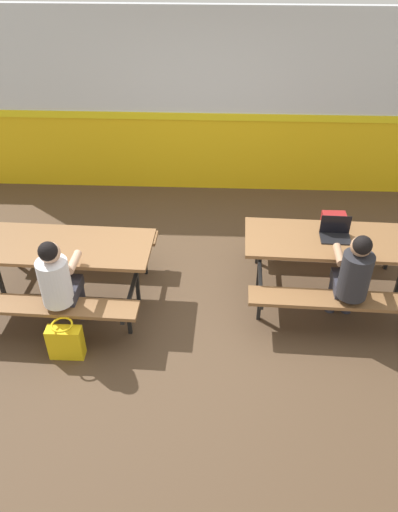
{
  "coord_description": "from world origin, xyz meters",
  "views": [
    {
      "loc": [
        0.19,
        -4.27,
        3.75
      ],
      "look_at": [
        0.0,
        0.1,
        0.55
      ],
      "focal_mm": 35.05,
      "sensor_mm": 36.0,
      "label": 1
    }
  ],
  "objects_px": {
    "picnic_table_right": "(333,252)",
    "tote_bag_bright": "(66,342)",
    "laptop_dark": "(335,234)",
    "satchel_spare": "(332,228)",
    "student_further": "(353,274)",
    "student_nearer": "(58,280)",
    "picnic_table_left": "(63,257)"
  },
  "relations": [
    {
      "from": "picnic_table_left",
      "to": "laptop_dark",
      "type": "height_order",
      "value": "laptop_dark"
    },
    {
      "from": "tote_bag_bright",
      "to": "laptop_dark",
      "type": "bearing_deg",
      "value": 22.66
    },
    {
      "from": "student_further",
      "to": "tote_bag_bright",
      "type": "relative_size",
      "value": 2.81
    },
    {
      "from": "student_further",
      "to": "satchel_spare",
      "type": "height_order",
      "value": "student_further"
    },
    {
      "from": "laptop_dark",
      "to": "satchel_spare",
      "type": "bearing_deg",
      "value": 77.49
    },
    {
      "from": "student_nearer",
      "to": "satchel_spare",
      "type": "relative_size",
      "value": 2.74
    },
    {
      "from": "tote_bag_bright",
      "to": "student_further",
      "type": "bearing_deg",
      "value": 10.9
    },
    {
      "from": "student_nearer",
      "to": "picnic_table_right",
      "type": "bearing_deg",
      "value": 15.65
    },
    {
      "from": "picnic_table_right",
      "to": "tote_bag_bright",
      "type": "relative_size",
      "value": 4.55
    },
    {
      "from": "student_nearer",
      "to": "tote_bag_bright",
      "type": "bearing_deg",
      "value": -77.31
    },
    {
      "from": "student_nearer",
      "to": "satchel_spare",
      "type": "height_order",
      "value": "student_nearer"
    },
    {
      "from": "satchel_spare",
      "to": "student_further",
      "type": "bearing_deg",
      "value": -95.08
    },
    {
      "from": "picnic_table_right",
      "to": "laptop_dark",
      "type": "relative_size",
      "value": 5.98
    },
    {
      "from": "picnic_table_right",
      "to": "tote_bag_bright",
      "type": "distance_m",
      "value": 2.96
    },
    {
      "from": "student_nearer",
      "to": "laptop_dark",
      "type": "bearing_deg",
      "value": 16.39
    },
    {
      "from": "picnic_table_right",
      "to": "student_nearer",
      "type": "xyz_separation_m",
      "value": [
        -2.8,
        -0.78,
        0.13
      ]
    },
    {
      "from": "picnic_table_left",
      "to": "tote_bag_bright",
      "type": "bearing_deg",
      "value": -77.29
    },
    {
      "from": "student_further",
      "to": "student_nearer",
      "type": "bearing_deg",
      "value": -175.53
    },
    {
      "from": "picnic_table_left",
      "to": "picnic_table_right",
      "type": "distance_m",
      "value": 2.93
    },
    {
      "from": "laptop_dark",
      "to": "tote_bag_bright",
      "type": "relative_size",
      "value": 0.76
    },
    {
      "from": "picnic_table_left",
      "to": "satchel_spare",
      "type": "height_order",
      "value": "picnic_table_left"
    },
    {
      "from": "picnic_table_right",
      "to": "satchel_spare",
      "type": "relative_size",
      "value": 4.45
    },
    {
      "from": "student_nearer",
      "to": "satchel_spare",
      "type": "xyz_separation_m",
      "value": [
        3.01,
        1.81,
        -0.49
      ]
    },
    {
      "from": "student_further",
      "to": "laptop_dark",
      "type": "relative_size",
      "value": 3.69
    },
    {
      "from": "picnic_table_right",
      "to": "satchel_spare",
      "type": "bearing_deg",
      "value": 78.16
    },
    {
      "from": "tote_bag_bright",
      "to": "picnic_table_left",
      "type": "bearing_deg",
      "value": 102.71
    },
    {
      "from": "student_nearer",
      "to": "satchel_spare",
      "type": "bearing_deg",
      "value": 31.02
    },
    {
      "from": "student_further",
      "to": "laptop_dark",
      "type": "height_order",
      "value": "student_further"
    },
    {
      "from": "laptop_dark",
      "to": "satchel_spare",
      "type": "xyz_separation_m",
      "value": [
        0.22,
        0.99,
        -0.57
      ]
    },
    {
      "from": "student_nearer",
      "to": "student_further",
      "type": "xyz_separation_m",
      "value": [
        2.87,
        0.22,
        0.0
      ]
    },
    {
      "from": "student_further",
      "to": "satchel_spare",
      "type": "relative_size",
      "value": 2.74
    },
    {
      "from": "picnic_table_right",
      "to": "tote_bag_bright",
      "type": "bearing_deg",
      "value": -158.05
    }
  ]
}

